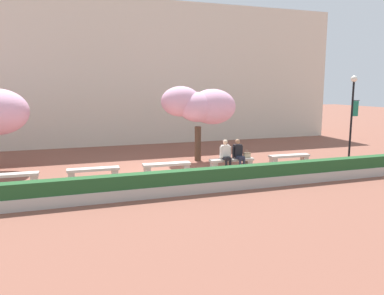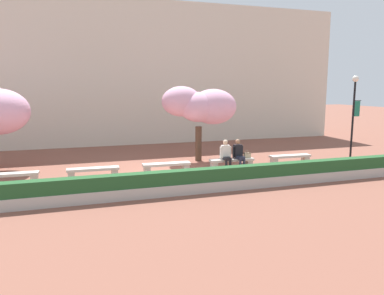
{
  "view_description": "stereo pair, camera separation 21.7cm",
  "coord_description": "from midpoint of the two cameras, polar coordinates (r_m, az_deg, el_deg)",
  "views": [
    {
      "loc": [
        -3.91,
        -14.45,
        3.5
      ],
      "look_at": [
        1.16,
        0.2,
        1.0
      ],
      "focal_mm": 35.0,
      "sensor_mm": 36.0,
      "label": 1
    },
    {
      "loc": [
        -3.71,
        -14.52,
        3.5
      ],
      "look_at": [
        1.16,
        0.2,
        1.0
      ],
      "focal_mm": 35.0,
      "sensor_mm": 36.0,
      "label": 2
    }
  ],
  "objects": [
    {
      "name": "cherry_tree_main",
      "position": [
        17.9,
        0.89,
        6.38
      ],
      "size": [
        3.58,
        2.09,
        3.55
      ],
      "color": "#513828",
      "rests_on": "ground"
    },
    {
      "name": "lamp_post_with_banner",
      "position": [
        18.51,
        22.9,
        5.07
      ],
      "size": [
        0.54,
        0.28,
        4.02
      ],
      "color": "black",
      "rests_on": "ground"
    },
    {
      "name": "planter_hedge_foreground",
      "position": [
        12.51,
        -0.76,
        -5.25
      ],
      "size": [
        17.85,
        0.5,
        0.8
      ],
      "color": "#BCB7AD",
      "rests_on": "ground"
    },
    {
      "name": "stone_bench_west_end",
      "position": [
        14.96,
        -26.39,
        -4.13
      ],
      "size": [
        1.97,
        0.49,
        0.45
      ],
      "color": "#BCB7AD",
      "rests_on": "ground"
    },
    {
      "name": "handbag",
      "position": [
        16.56,
        7.99,
        -1.09
      ],
      "size": [
        0.3,
        0.15,
        0.34
      ],
      "color": "tan",
      "rests_on": "stone_bench_near_east"
    },
    {
      "name": "building_facade",
      "position": [
        24.99,
        -10.53,
        10.94
      ],
      "size": [
        28.0,
        4.0,
        8.68
      ],
      "primitive_type": "cube",
      "color": "beige",
      "rests_on": "ground"
    },
    {
      "name": "stone_bench_near_east",
      "position": [
        16.28,
        5.66,
        -2.19
      ],
      "size": [
        1.97,
        0.49,
        0.45
      ],
      "color": "#BCB7AD",
      "rests_on": "ground"
    },
    {
      "name": "ground_plane",
      "position": [
        15.38,
        -4.27,
        -4.02
      ],
      "size": [
        100.0,
        100.0,
        0.0
      ],
      "primitive_type": "plane",
      "color": "brown"
    },
    {
      "name": "stone_bench_east_end",
      "position": [
        17.68,
        14.25,
        -1.53
      ],
      "size": [
        1.97,
        0.49,
        0.45
      ],
      "color": "#BCB7AD",
      "rests_on": "ground"
    },
    {
      "name": "stone_bench_near_west",
      "position": [
        14.86,
        -15.2,
        -3.57
      ],
      "size": [
        1.97,
        0.49,
        0.45
      ],
      "color": "#BCB7AD",
      "rests_on": "ground"
    },
    {
      "name": "stone_bench_center",
      "position": [
        15.31,
        -4.28,
        -2.9
      ],
      "size": [
        1.97,
        0.49,
        0.45
      ],
      "color": "#BCB7AD",
      "rests_on": "ground"
    },
    {
      "name": "person_seated_right",
      "position": [
        16.29,
        6.71,
        -0.81
      ],
      "size": [
        0.51,
        0.71,
        1.29
      ],
      "color": "black",
      "rests_on": "ground"
    },
    {
      "name": "person_seated_left",
      "position": [
        16.04,
        4.8,
        -0.93
      ],
      "size": [
        0.51,
        0.7,
        1.29
      ],
      "color": "black",
      "rests_on": "ground"
    }
  ]
}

